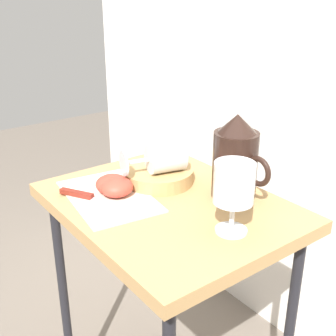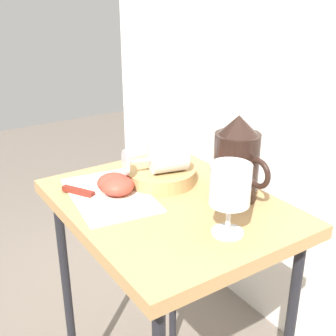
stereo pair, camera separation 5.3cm
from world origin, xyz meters
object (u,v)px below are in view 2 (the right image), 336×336
pitcher (236,165)px  wine_glass_tipped_near (166,157)px  wine_glass_upright (230,188)px  apple_half_left (113,183)px  table (168,230)px  apple_half_right (117,186)px  knife (91,195)px  basket_tray (161,175)px

pitcher → wine_glass_tipped_near: pitcher is taller
pitcher → wine_glass_upright: size_ratio=1.34×
apple_half_left → table: bearing=37.5°
apple_half_left → apple_half_right: (0.02, -0.00, 0.00)m
apple_half_left → apple_half_right: 0.02m
table → apple_half_right: size_ratio=9.06×
wine_glass_tipped_near → apple_half_left: bearing=-104.0°
pitcher → apple_half_right: (-0.16, -0.22, -0.05)m
table → wine_glass_tipped_near: size_ratio=4.30×
knife → wine_glass_tipped_near: bearing=80.1°
basket_tray → wine_glass_upright: 0.29m
basket_tray → apple_half_left: bearing=-94.2°
table → knife: 0.19m
table → basket_tray: bearing=156.0°
apple_half_left → apple_half_right: bearing=-0.3°
pitcher → apple_half_left: bearing=-129.0°
apple_half_right → apple_half_left: bearing=179.7°
basket_tray → wine_glass_tipped_near: size_ratio=1.08×
apple_half_left → knife: 0.06m
wine_glass_upright → wine_glass_tipped_near: (-0.26, 0.03, -0.03)m
table → apple_half_left: size_ratio=9.06×
basket_tray → apple_half_left: (-0.01, -0.13, 0.01)m
table → apple_half_left: 0.17m
table → apple_half_right: 0.16m
wine_glass_upright → basket_tray: bearing=175.1°
table → knife: (-0.11, -0.14, 0.08)m
wine_glass_upright → knife: wine_glass_upright is taller
pitcher → apple_half_left: size_ratio=2.55×
basket_tray → apple_half_right: (0.01, -0.13, 0.01)m
wine_glass_tipped_near → apple_half_right: bearing=-95.3°
apple_half_right → table: bearing=43.4°
wine_glass_tipped_near → apple_half_left: size_ratio=2.11×
basket_tray → knife: 0.18m
basket_tray → pitcher: 0.20m
basket_tray → apple_half_right: 0.13m
table → wine_glass_tipped_near: (-0.07, 0.04, 0.15)m
wine_glass_upright → knife: 0.34m
table → pitcher: (0.07, 0.14, 0.15)m
basket_tray → pitcher: size_ratio=0.89×
apple_half_left → knife: (-0.00, -0.06, -0.02)m
apple_half_left → pitcher: bearing=51.0°
basket_tray → wine_glass_tipped_near: bearing=2.8°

